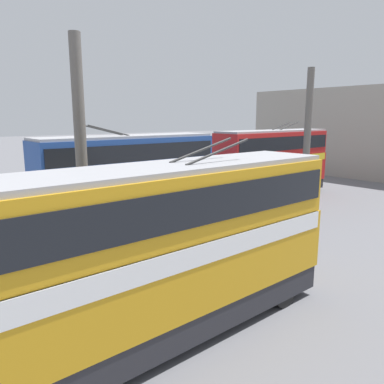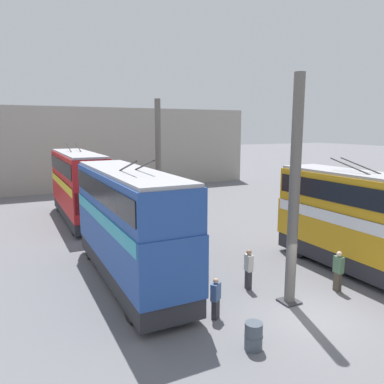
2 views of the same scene
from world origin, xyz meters
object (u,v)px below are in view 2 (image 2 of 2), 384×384
at_px(bus_right_near, 128,219).
at_px(person_aisle_foreground, 249,268).
at_px(bus_right_mid, 78,182).
at_px(person_by_right_row, 216,297).
at_px(oil_drum, 254,336).
at_px(person_aisle_midway, 155,219).
at_px(bus_left_far, 375,220).
at_px(person_by_left_row, 338,270).

relative_size(bus_right_near, person_aisle_foreground, 5.81).
bearing_deg(bus_right_mid, person_by_right_row, -174.14).
bearing_deg(oil_drum, person_aisle_midway, -8.41).
bearing_deg(person_aisle_midway, bus_left_far, 177.10).
bearing_deg(bus_left_far, person_aisle_midway, 27.36).
xyz_separation_m(person_aisle_foreground, person_by_left_row, (-1.87, -3.33, -0.01)).
bearing_deg(bus_right_near, person_by_right_row, -159.33).
relative_size(person_aisle_midway, person_by_right_row, 1.01).
xyz_separation_m(bus_left_far, bus_right_mid, (17.41, 10.20, 0.15)).
bearing_deg(person_by_left_row, oil_drum, -161.18).
relative_size(bus_right_mid, person_by_left_row, 6.11).
distance_m(person_aisle_midway, person_by_right_row, 12.24).
distance_m(person_aisle_foreground, oil_drum, 4.57).
xyz_separation_m(bus_right_near, person_by_right_row, (-4.76, -1.80, -2.11)).
height_order(bus_right_near, oil_drum, bus_right_near).
distance_m(bus_left_far, person_aisle_midway, 13.61).
relative_size(bus_right_near, person_by_left_row, 5.86).
height_order(bus_right_mid, oil_drum, bus_right_mid).
distance_m(bus_right_near, person_by_left_row, 9.40).
bearing_deg(person_aisle_foreground, bus_right_mid, -67.67).
height_order(bus_right_near, person_by_right_row, bus_right_near).
bearing_deg(person_by_left_row, person_aisle_midway, 106.86).
relative_size(person_by_right_row, oil_drum, 1.76).
xyz_separation_m(bus_right_near, person_by_left_row, (-5.02, -7.69, -1.99)).
bearing_deg(person_aisle_midway, oil_drum, 141.34).
bearing_deg(bus_right_near, bus_left_far, -114.66).
bearing_deg(person_aisle_midway, person_by_right_row, 139.32).
height_order(bus_left_far, person_by_left_row, bus_left_far).
relative_size(bus_left_far, person_by_right_row, 6.67).
xyz_separation_m(person_aisle_midway, person_aisle_foreground, (-10.44, -0.35, 0.12)).
distance_m(bus_left_far, bus_right_mid, 20.18).
bearing_deg(oil_drum, person_by_left_row, -71.39).
distance_m(person_by_right_row, person_aisle_foreground, 3.03).
distance_m(bus_left_far, person_by_right_row, 8.63).
height_order(person_aisle_foreground, oil_drum, person_aisle_foreground).
xyz_separation_m(person_aisle_midway, person_by_left_row, (-12.31, -3.68, 0.11)).
distance_m(bus_left_far, bus_right_near, 11.23).
height_order(person_by_right_row, person_aisle_foreground, person_aisle_foreground).
distance_m(person_aisle_foreground, person_by_left_row, 3.82).
relative_size(bus_right_near, person_aisle_midway, 6.55).
xyz_separation_m(bus_left_far, oil_drum, (-2.29, 8.30, -2.33)).
xyz_separation_m(bus_right_mid, oil_drum, (-19.70, -1.90, -2.47)).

